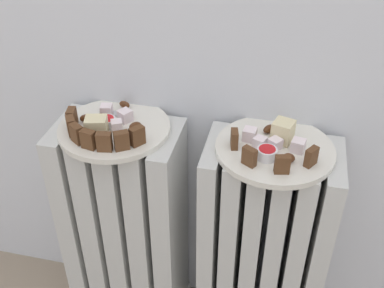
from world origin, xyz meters
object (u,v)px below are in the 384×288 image
at_px(radiator_left, 126,232).
at_px(radiator_right, 261,255).
at_px(jam_bowl_left, 106,122).
at_px(plate_right, 275,149).
at_px(plate_left, 114,128).
at_px(fork, 119,120).
at_px(jam_bowl_right, 267,153).

xyz_separation_m(radiator_left, radiator_right, (0.34, 0.00, 0.00)).
bearing_deg(jam_bowl_left, plate_right, 0.44).
distance_m(radiator_left, plate_right, 0.46).
height_order(radiator_left, plate_right, plate_right).
distance_m(plate_left, fork, 0.02).
relative_size(radiator_left, radiator_right, 1.00).
distance_m(jam_bowl_left, jam_bowl_right, 0.34).
relative_size(jam_bowl_left, fork, 0.42).
xyz_separation_m(radiator_left, plate_left, (0.00, 0.00, 0.31)).
bearing_deg(jam_bowl_right, plate_right, 72.21).
bearing_deg(radiator_right, jam_bowl_left, -179.56).
bearing_deg(fork, plate_right, -3.63).
distance_m(radiator_left, jam_bowl_right, 0.47).
distance_m(radiator_right, jam_bowl_left, 0.48).
height_order(jam_bowl_right, fork, jam_bowl_right).
bearing_deg(jam_bowl_right, jam_bowl_left, 173.54).
xyz_separation_m(jam_bowl_left, jam_bowl_right, (0.34, -0.04, 0.00)).
xyz_separation_m(radiator_left, fork, (0.00, 0.02, 0.32)).
xyz_separation_m(plate_left, plate_right, (0.34, 0.00, 0.00)).
bearing_deg(plate_right, fork, 176.37).
bearing_deg(plate_right, radiator_left, 180.00).
bearing_deg(jam_bowl_right, fork, 169.03).
bearing_deg(plate_right, plate_left, 180.00).
height_order(plate_left, jam_bowl_right, jam_bowl_right).
height_order(radiator_left, fork, fork).
distance_m(radiator_left, jam_bowl_left, 0.33).
height_order(plate_left, jam_bowl_left, jam_bowl_left).
bearing_deg(jam_bowl_right, plate_left, 172.76).
bearing_deg(jam_bowl_left, radiator_left, 10.00).
relative_size(plate_left, fork, 2.52).
bearing_deg(radiator_left, fork, 84.61).
bearing_deg(radiator_left, jam_bowl_right, -7.24).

